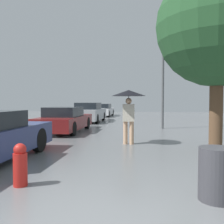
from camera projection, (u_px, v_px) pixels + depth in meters
pedestrian at (129, 100)px, 8.04m from camera, size 1.11×1.11×1.76m
parked_car_second at (65, 120)px, 11.44m from camera, size 1.63×4.23×1.13m
parked_car_third at (89, 113)px, 17.01m from camera, size 1.72×4.36×1.29m
parked_car_farthest at (103, 110)px, 23.38m from camera, size 1.68×4.51×1.15m
tree at (218, 26)px, 6.44m from camera, size 3.16×3.16×4.94m
street_lamp at (163, 70)px, 12.59m from camera, size 0.31×0.31×4.87m
trash_bin at (217, 174)px, 3.50m from camera, size 0.50×0.50×0.75m
fire_hydrant at (20, 165)px, 4.10m from camera, size 0.23×0.23×0.71m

